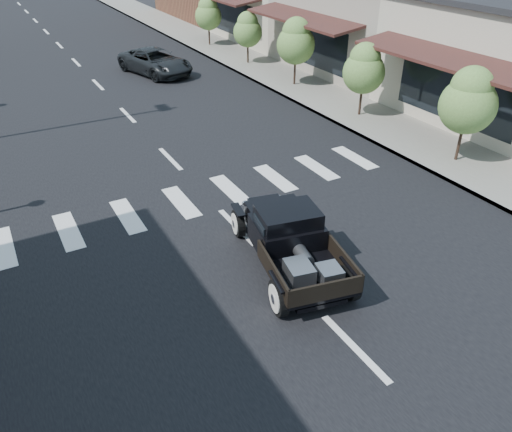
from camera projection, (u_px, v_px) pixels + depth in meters
ground at (275, 267)px, 11.90m from camera, size 120.00×120.00×0.00m
road at (109, 96)px, 23.12m from camera, size 14.00×80.00×0.02m
road_markings at (143, 131)px, 19.38m from camera, size 12.00×60.00×0.06m
sidewalk_right at (267, 71)px, 26.62m from camera, size 3.00×80.00×0.15m
storefront_mid at (391, 23)px, 26.70m from camera, size 10.00×9.00×4.50m
storefront_far at (299, 1)px, 33.43m from camera, size 10.00×9.00×4.50m
small_tree_a at (465, 117)px, 16.01m from camera, size 1.80×1.80×3.00m
small_tree_b at (363, 81)px, 19.87m from camera, size 1.66×1.66×2.77m
small_tree_c at (295, 53)px, 23.50m from camera, size 1.79×1.79×2.98m
small_tree_d at (248, 38)px, 27.16m from camera, size 1.55×1.55×2.59m
small_tree_e at (209, 22)px, 30.97m from camera, size 1.63×1.63×2.71m
hotrod_pickup at (290, 240)px, 11.57m from camera, size 2.78×4.57×1.48m
second_car at (155, 62)px, 26.00m from camera, size 3.23×4.94×1.26m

